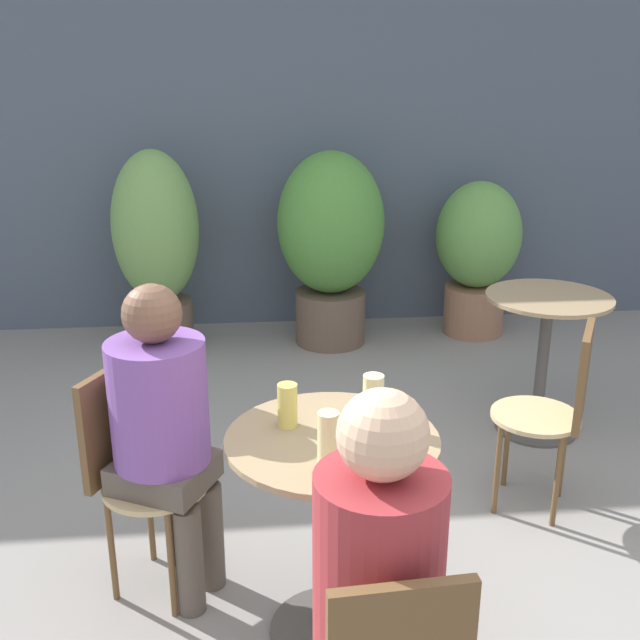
{
  "coord_description": "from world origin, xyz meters",
  "views": [
    {
      "loc": [
        -0.45,
        -1.98,
        1.86
      ],
      "look_at": [
        -0.22,
        0.5,
        1.0
      ],
      "focal_mm": 42.0,
      "sensor_mm": 36.0,
      "label": 1
    }
  ],
  "objects_px": {
    "bistro_chair_2": "(558,402)",
    "potted_plant_1": "(331,237)",
    "cafe_table_near": "(332,495)",
    "potted_plant_2": "(478,250)",
    "seated_person_1": "(377,572)",
    "seated_person_0": "(164,420)",
    "beer_glass_0": "(373,400)",
    "bistro_chair_0": "(133,461)",
    "potted_plant_0": "(157,243)",
    "cafe_table_far": "(545,338)",
    "beer_glass_1": "(287,405)",
    "beer_glass_2": "(328,438)"
  },
  "relations": [
    {
      "from": "cafe_table_near",
      "to": "potted_plant_2",
      "type": "xyz_separation_m",
      "value": [
        1.35,
        2.91,
        0.08
      ]
    },
    {
      "from": "bistro_chair_0",
      "to": "beer_glass_0",
      "type": "bearing_deg",
      "value": -81.1
    },
    {
      "from": "cafe_table_near",
      "to": "beer_glass_1",
      "type": "bearing_deg",
      "value": 146.23
    },
    {
      "from": "bistro_chair_2",
      "to": "potted_plant_1",
      "type": "height_order",
      "value": "potted_plant_1"
    },
    {
      "from": "bistro_chair_0",
      "to": "seated_person_0",
      "type": "height_order",
      "value": "seated_person_0"
    },
    {
      "from": "seated_person_0",
      "to": "potted_plant_2",
      "type": "bearing_deg",
      "value": -9.56
    },
    {
      "from": "beer_glass_2",
      "to": "potted_plant_2",
      "type": "xyz_separation_m",
      "value": [
        1.38,
        3.07,
        -0.22
      ]
    },
    {
      "from": "beer_glass_1",
      "to": "beer_glass_2",
      "type": "distance_m",
      "value": 0.27
    },
    {
      "from": "potted_plant_2",
      "to": "bistro_chair_2",
      "type": "bearing_deg",
      "value": -98.12
    },
    {
      "from": "cafe_table_far",
      "to": "beer_glass_0",
      "type": "bearing_deg",
      "value": -130.36
    },
    {
      "from": "beer_glass_2",
      "to": "potted_plant_0",
      "type": "xyz_separation_m",
      "value": [
        -0.83,
        2.99,
        -0.1
      ]
    },
    {
      "from": "cafe_table_near",
      "to": "beer_glass_1",
      "type": "xyz_separation_m",
      "value": [
        -0.13,
        0.09,
        0.28
      ]
    },
    {
      "from": "cafe_table_near",
      "to": "bistro_chair_2",
      "type": "relative_size",
      "value": 0.88
    },
    {
      "from": "cafe_table_near",
      "to": "bistro_chair_0",
      "type": "relative_size",
      "value": 0.88
    },
    {
      "from": "bistro_chair_2",
      "to": "potted_plant_1",
      "type": "relative_size",
      "value": 0.64
    },
    {
      "from": "potted_plant_2",
      "to": "bistro_chair_0",
      "type": "bearing_deg",
      "value": -128.18
    },
    {
      "from": "cafe_table_far",
      "to": "beer_glass_0",
      "type": "xyz_separation_m",
      "value": [
        -1.11,
        -1.31,
        0.31
      ]
    },
    {
      "from": "potted_plant_0",
      "to": "potted_plant_1",
      "type": "height_order",
      "value": "potted_plant_0"
    },
    {
      "from": "cafe_table_far",
      "to": "potted_plant_0",
      "type": "bearing_deg",
      "value": 145.46
    },
    {
      "from": "bistro_chair_2",
      "to": "seated_person_0",
      "type": "bearing_deg",
      "value": -48.16
    },
    {
      "from": "cafe_table_near",
      "to": "seated_person_0",
      "type": "distance_m",
      "value": 0.63
    },
    {
      "from": "seated_person_1",
      "to": "potted_plant_1",
      "type": "relative_size",
      "value": 0.9
    },
    {
      "from": "seated_person_1",
      "to": "seated_person_0",
      "type": "bearing_deg",
      "value": -60.04
    },
    {
      "from": "seated_person_0",
      "to": "potted_plant_0",
      "type": "distance_m",
      "value": 2.58
    },
    {
      "from": "cafe_table_far",
      "to": "potted_plant_2",
      "type": "xyz_separation_m",
      "value": [
        0.1,
        1.52,
        0.09
      ]
    },
    {
      "from": "seated_person_1",
      "to": "beer_glass_1",
      "type": "height_order",
      "value": "seated_person_1"
    },
    {
      "from": "seated_person_1",
      "to": "potted_plant_0",
      "type": "relative_size",
      "value": 0.89
    },
    {
      "from": "seated_person_0",
      "to": "potted_plant_0",
      "type": "relative_size",
      "value": 0.88
    },
    {
      "from": "seated_person_1",
      "to": "bistro_chair_2",
      "type": "bearing_deg",
      "value": -131.63
    },
    {
      "from": "bistro_chair_2",
      "to": "beer_glass_1",
      "type": "height_order",
      "value": "beer_glass_1"
    },
    {
      "from": "beer_glass_2",
      "to": "potted_plant_0",
      "type": "relative_size",
      "value": 0.12
    },
    {
      "from": "seated_person_0",
      "to": "potted_plant_0",
      "type": "xyz_separation_m",
      "value": [
        -0.3,
        2.56,
        0.03
      ]
    },
    {
      "from": "bistro_chair_2",
      "to": "seated_person_0",
      "type": "height_order",
      "value": "seated_person_0"
    },
    {
      "from": "seated_person_1",
      "to": "potted_plant_1",
      "type": "xyz_separation_m",
      "value": [
        0.26,
        3.43,
        0.03
      ]
    },
    {
      "from": "beer_glass_0",
      "to": "potted_plant_1",
      "type": "distance_m",
      "value": 2.74
    },
    {
      "from": "potted_plant_0",
      "to": "potted_plant_2",
      "type": "bearing_deg",
      "value": 1.92
    },
    {
      "from": "potted_plant_0",
      "to": "seated_person_0",
      "type": "bearing_deg",
      "value": -83.24
    },
    {
      "from": "bistro_chair_0",
      "to": "cafe_table_far",
      "type": "bearing_deg",
      "value": -35.18
    },
    {
      "from": "seated_person_0",
      "to": "potted_plant_2",
      "type": "relative_size",
      "value": 1.08
    },
    {
      "from": "bistro_chair_2",
      "to": "seated_person_0",
      "type": "relative_size",
      "value": 0.72
    },
    {
      "from": "bistro_chair_2",
      "to": "potted_plant_1",
      "type": "distance_m",
      "value": 2.29
    },
    {
      "from": "beer_glass_1",
      "to": "potted_plant_2",
      "type": "xyz_separation_m",
      "value": [
        1.48,
        2.82,
        -0.21
      ]
    },
    {
      "from": "seated_person_1",
      "to": "potted_plant_2",
      "type": "distance_m",
      "value": 3.76
    },
    {
      "from": "cafe_table_far",
      "to": "bistro_chair_0",
      "type": "bearing_deg",
      "value": -151.38
    },
    {
      "from": "bistro_chair_0",
      "to": "cafe_table_near",
      "type": "bearing_deg",
      "value": -90.0
    },
    {
      "from": "seated_person_0",
      "to": "beer_glass_0",
      "type": "xyz_separation_m",
      "value": [
        0.69,
        -0.19,
        0.13
      ]
    },
    {
      "from": "beer_glass_0",
      "to": "cafe_table_far",
      "type": "bearing_deg",
      "value": 49.64
    },
    {
      "from": "seated_person_1",
      "to": "potted_plant_0",
      "type": "xyz_separation_m",
      "value": [
        -0.9,
        3.45,
        0.02
      ]
    },
    {
      "from": "beer_glass_2",
      "to": "seated_person_0",
      "type": "bearing_deg",
      "value": 140.53
    },
    {
      "from": "cafe_table_near",
      "to": "potted_plant_1",
      "type": "bearing_deg",
      "value": 83.89
    }
  ]
}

